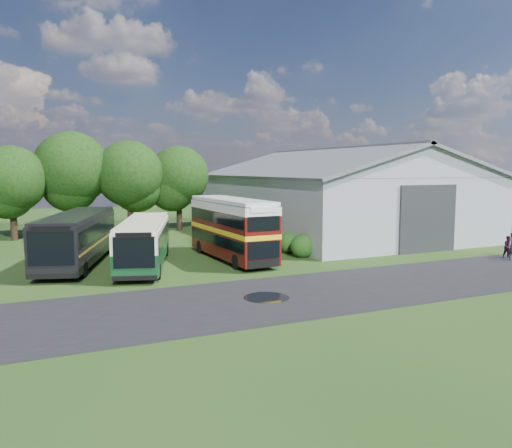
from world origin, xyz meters
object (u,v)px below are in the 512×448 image
storage_shed (337,190)px  bus_dark_single (78,237)px  visitor_b (508,247)px  bus_maroon_double (232,229)px  bus_green_single (144,242)px

storage_shed → bus_dark_single: size_ratio=2.03×
storage_shed → visitor_b: bearing=-78.1°
bus_maroon_double → bus_dark_single: bus_maroon_double is taller
storage_shed → bus_dark_single: storage_shed is taller
bus_green_single → visitor_b: size_ratio=7.21×
bus_maroon_double → visitor_b: bearing=-24.7°
bus_dark_single → visitor_b: bearing=-2.4°
bus_dark_single → visitor_b: bus_dark_single is taller
bus_green_single → bus_dark_single: 4.56m
storage_shed → bus_maroon_double: storage_shed is taller
bus_maroon_double → bus_dark_single: 10.02m
bus_maroon_double → visitor_b: (17.64, -7.47, -1.31)m
visitor_b → bus_maroon_double: bearing=-179.7°
bus_maroon_double → bus_dark_single: size_ratio=0.80×
storage_shed → bus_maroon_double: size_ratio=2.54×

